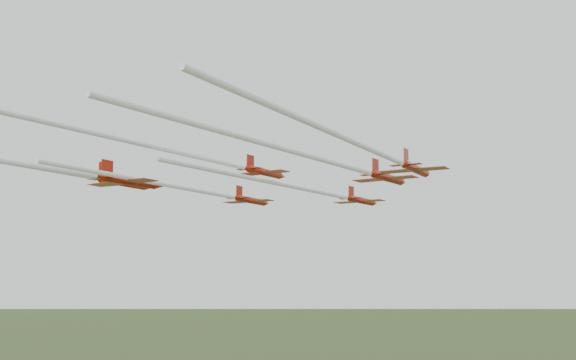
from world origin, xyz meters
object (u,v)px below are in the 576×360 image
Objects in this scene: jet_row3_mid at (169,150)px; jet_row3_right at (377,152)px; jet_row3_left at (79,175)px; jet_row2_left at (210,193)px; jet_row2_right at (335,163)px; jet_lead at (321,192)px; jet_row4_left at (8,162)px.

jet_row3_right is at bearing 17.95° from jet_row3_mid.
jet_row3_mid is (20.05, -2.95, 0.60)m from jet_row3_left.
jet_row2_left is 0.69× the size of jet_row3_mid.
jet_row2_right reaches higher than jet_row3_mid.
jet_row3_mid reaches higher than jet_row3_left.
jet_row2_left is at bearing 114.39° from jet_row3_mid.
jet_row3_left is (-19.45, -28.56, 0.96)m from jet_lead.
jet_row2_right is 34.23m from jet_row3_left.
jet_row2_left is 0.76× the size of jet_row2_right.
jet_row4_left is (11.95, -17.78, -1.92)m from jet_row3_left.
jet_row2_right is at bearing 18.11° from jet_row3_left.
jet_row3_left is 0.67× the size of jet_row3_mid.
jet_row3_right is at bearing -42.60° from jet_row2_right.
jet_lead is at bearing 126.09° from jet_row3_right.
jet_row3_right reaches higher than jet_row4_left.
jet_lead is 0.82× the size of jet_row4_left.
jet_row2_right reaches higher than jet_row3_left.
jet_row3_left is 0.86× the size of jet_row3_right.
jet_row4_left is at bearing -123.17° from jet_row3_mid.
jet_lead is at bearing 51.56° from jet_row2_left.
jet_lead reaches higher than jet_row2_left.
jet_row2_left is 0.71× the size of jet_row4_left.
jet_row3_right reaches higher than jet_row2_left.
jet_row3_right is 0.81× the size of jet_row4_left.
jet_row2_left is 19.53m from jet_row3_mid.
jet_row2_right is (11.30, -13.56, 1.42)m from jet_lead.
jet_row3_mid is 23.60m from jet_row3_right.
jet_row2_right is at bearing 56.96° from jet_row4_left.
jet_row3_left is 20.28m from jet_row3_mid.
jet_row4_left is at bearing -123.50° from jet_row2_right.
jet_row2_left is at bearing 89.07° from jet_row4_left.
jet_row3_mid is 17.09m from jet_row4_left.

